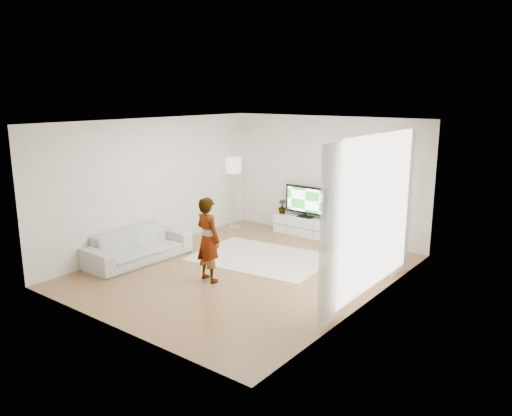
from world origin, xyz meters
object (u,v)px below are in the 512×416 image
Objects in this scene: media_console at (304,226)px; floor_lamp at (233,168)px; player at (208,239)px; sofa at (139,246)px; rug at (261,257)px; television at (306,201)px.

floor_lamp is (-1.80, -0.46, 1.28)m from media_console.
sofa is (-1.85, -0.06, -0.46)m from player.
floor_lamp is (-0.17, 3.17, 1.18)m from sofa.
sofa is at bearing -87.00° from floor_lamp.
player is at bearing -86.44° from media_console.
sofa is (-1.63, -3.64, 0.10)m from media_console.
rug is at bearing -37.39° from floor_lamp.
sofa is at bearing -114.13° from media_console.
media_console is 1.42× the size of television.
rug is 1.77m from player.
rug is at bearing -84.27° from media_console.
player is 1.91m from sofa.
media_console is 0.62m from television.
player reaches higher than television.
media_console is 0.71× the size of sofa.
television is 0.61× the size of floor_lamp.
player is (0.22, -3.58, 0.56)m from media_console.
media_console is 0.86× the size of floor_lamp.
media_console is 1.00× the size of player.
media_console is 2.01m from rug.
rug is at bearing -79.00° from player.
player is at bearing -57.08° from floor_lamp.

